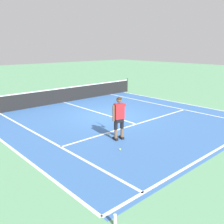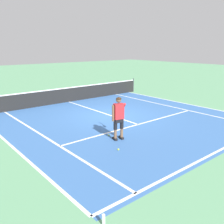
{
  "view_description": "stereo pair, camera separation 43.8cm",
  "coord_description": "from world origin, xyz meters",
  "px_view_note": "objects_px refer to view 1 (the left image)",
  "views": [
    {
      "loc": [
        -8.44,
        -9.53,
        3.6
      ],
      "look_at": [
        -2.0,
        -2.45,
        1.05
      ],
      "focal_mm": 40.01,
      "sensor_mm": 36.0,
      "label": 1
    },
    {
      "loc": [
        -8.11,
        -9.81,
        3.6
      ],
      "look_at": [
        -2.0,
        -2.45,
        1.05
      ],
      "focal_mm": 40.01,
      "sensor_mm": 36.0,
      "label": 2
    }
  ],
  "objects_px": {
    "tennis_ball_by_baseline": "(120,149)",
    "water_bottle": "(115,220)",
    "tennis_ball_near_feet": "(109,135)",
    "tennis_player": "(119,115)"
  },
  "relations": [
    {
      "from": "tennis_ball_by_baseline",
      "to": "water_bottle",
      "type": "height_order",
      "value": "water_bottle"
    },
    {
      "from": "tennis_ball_near_feet",
      "to": "tennis_ball_by_baseline",
      "type": "height_order",
      "value": "same"
    },
    {
      "from": "tennis_ball_by_baseline",
      "to": "water_bottle",
      "type": "distance_m",
      "value": 3.85
    },
    {
      "from": "tennis_ball_near_feet",
      "to": "tennis_ball_by_baseline",
      "type": "bearing_deg",
      "value": -116.26
    },
    {
      "from": "tennis_ball_near_feet",
      "to": "water_bottle",
      "type": "relative_size",
      "value": 0.26
    },
    {
      "from": "tennis_ball_by_baseline",
      "to": "water_bottle",
      "type": "bearing_deg",
      "value": -135.64
    },
    {
      "from": "tennis_ball_by_baseline",
      "to": "water_bottle",
      "type": "xyz_separation_m",
      "value": [
        -2.75,
        -2.69,
        0.09
      ]
    },
    {
      "from": "tennis_ball_by_baseline",
      "to": "tennis_ball_near_feet",
      "type": "bearing_deg",
      "value": 63.74
    },
    {
      "from": "tennis_player",
      "to": "water_bottle",
      "type": "bearing_deg",
      "value": -134.65
    },
    {
      "from": "tennis_ball_near_feet",
      "to": "water_bottle",
      "type": "bearing_deg",
      "value": -130.18
    }
  ]
}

